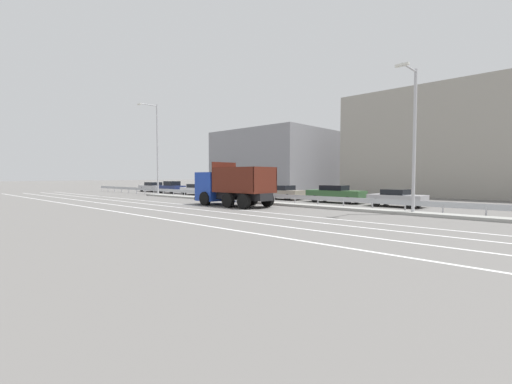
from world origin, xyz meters
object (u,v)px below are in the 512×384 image
at_px(parked_car_2, 197,189).
at_px(parked_car_0, 153,187).
at_px(dump_truck, 227,189).
at_px(median_road_sign, 227,185).
at_px(parked_car_4, 281,192).
at_px(street_lamp_0, 156,146).
at_px(parked_car_1, 172,187).
at_px(parked_car_3, 236,190).
at_px(parked_car_6, 397,198).
at_px(street_lamp_1, 413,134).
at_px(parked_car_5, 335,194).

bearing_deg(parked_car_2, parked_car_0, -91.53).
distance_m(dump_truck, median_road_sign, 4.43).
height_order(parked_car_0, parked_car_4, parked_car_0).
xyz_separation_m(dump_truck, street_lamp_0, (-14.95, 2.95, 4.32)).
relative_size(median_road_sign, parked_car_0, 0.53).
distance_m(parked_car_1, parked_car_4, 17.89).
xyz_separation_m(dump_truck, parked_car_0, (-24.39, 7.97, -0.57)).
distance_m(dump_truck, parked_car_3, 10.83).
height_order(parked_car_0, parked_car_6, parked_car_0).
bearing_deg(street_lamp_0, dump_truck, -11.17).
distance_m(parked_car_0, parked_car_4, 23.33).
bearing_deg(parked_car_6, parked_car_1, -89.81).
bearing_deg(street_lamp_0, parked_car_0, 152.01).
bearing_deg(median_road_sign, street_lamp_0, -179.89).
bearing_deg(parked_car_0, parked_car_6, -90.07).
bearing_deg(dump_truck, parked_car_0, 71.80).
bearing_deg(parked_car_6, dump_truck, -52.91).
relative_size(street_lamp_1, parked_car_0, 1.72).
bearing_deg(dump_truck, parked_car_1, 68.33).
height_order(street_lamp_0, parked_car_1, street_lamp_0).
relative_size(parked_car_4, parked_car_5, 0.94).
xyz_separation_m(parked_car_3, parked_car_5, (12.12, -0.01, 0.04)).
relative_size(street_lamp_1, parked_car_3, 1.97).
height_order(median_road_sign, parked_car_4, median_road_sign).
distance_m(parked_car_1, parked_car_6, 28.95).
xyz_separation_m(dump_truck, parked_car_1, (-18.94, 7.49, -0.50)).
distance_m(parked_car_1, parked_car_3, 11.61).
relative_size(street_lamp_1, parked_car_6, 2.19).
bearing_deg(parked_car_0, parked_car_3, -89.47).
height_order(parked_car_0, parked_car_5, parked_car_5).
bearing_deg(street_lamp_1, parked_car_4, 159.46).
distance_m(dump_truck, parked_car_1, 20.37).
distance_m(parked_car_0, parked_car_5, 29.17).
bearing_deg(street_lamp_1, parked_car_6, 119.17).
bearing_deg(parked_car_5, dump_truck, -32.74).
bearing_deg(parked_car_6, median_road_sign, -70.93).
relative_size(street_lamp_0, parked_car_5, 2.10).
bearing_deg(parked_car_4, parked_car_6, -93.76).
bearing_deg(median_road_sign, parked_car_6, 19.02).
xyz_separation_m(median_road_sign, parked_car_0, (-21.11, 4.99, -0.70)).
bearing_deg(parked_car_6, parked_car_5, -94.06).
xyz_separation_m(parked_car_1, parked_car_5, (23.72, 0.45, -0.02)).
xyz_separation_m(median_road_sign, parked_car_6, (13.29, 4.58, -0.73)).
distance_m(street_lamp_0, parked_car_3, 10.33).
relative_size(street_lamp_0, parked_car_4, 2.22).
relative_size(median_road_sign, parked_car_2, 0.53).
height_order(median_road_sign, parked_car_0, median_road_sign).
xyz_separation_m(parked_car_5, parked_car_6, (5.23, -0.38, -0.08)).
bearing_deg(parked_car_0, street_lamp_0, -117.39).
distance_m(parked_car_0, parked_car_3, 17.05).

